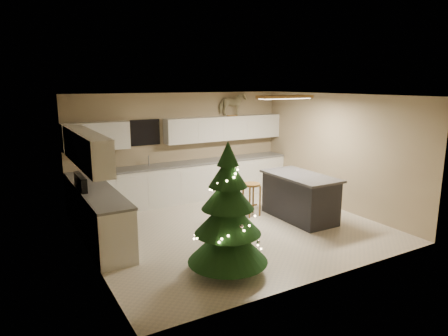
# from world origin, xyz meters

# --- Properties ---
(ground_plane) EXTENTS (5.50, 5.50, 0.00)m
(ground_plane) POSITION_xyz_m (0.00, 0.00, 0.00)
(ground_plane) COLOR beige
(room_shell) EXTENTS (5.52, 5.02, 2.61)m
(room_shell) POSITION_xyz_m (0.02, 0.00, 1.75)
(room_shell) COLOR tan
(room_shell) RESTS_ON ground_plane
(cabinetry) EXTENTS (5.50, 3.20, 2.00)m
(cabinetry) POSITION_xyz_m (-0.91, 1.65, 0.76)
(cabinetry) COLOR silver
(cabinetry) RESTS_ON ground_plane
(island) EXTENTS (0.90, 1.70, 0.95)m
(island) POSITION_xyz_m (1.51, -0.23, 0.48)
(island) COLOR black
(island) RESTS_ON ground_plane
(bar_stool) EXTENTS (0.37, 0.37, 0.71)m
(bar_stool) POSITION_xyz_m (0.74, 0.44, 0.54)
(bar_stool) COLOR brown
(bar_stool) RESTS_ON ground_plane
(christmas_tree) EXTENTS (1.26, 1.22, 2.02)m
(christmas_tree) POSITION_xyz_m (-1.05, -1.60, 0.83)
(christmas_tree) COLOR #3F2816
(christmas_tree) RESTS_ON ground_plane
(toddler) EXTENTS (0.30, 0.20, 0.79)m
(toddler) POSITION_xyz_m (0.12, 0.35, 0.39)
(toddler) COLOR black
(toddler) RESTS_ON ground_plane
(rocking_horse) EXTENTS (0.71, 0.40, 0.59)m
(rocking_horse) POSITION_xyz_m (1.38, 2.33, 2.30)
(rocking_horse) COLOR brown
(rocking_horse) RESTS_ON cabinetry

